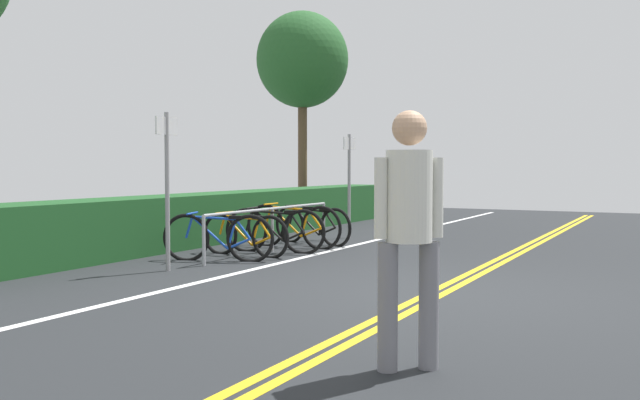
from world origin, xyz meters
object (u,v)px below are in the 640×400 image
object	(u,v)px
sign_post_near	(167,175)
bike_rack	(272,218)
bicycle_4	(312,225)
pedestrian	(409,220)
bicycle_3	(293,226)
tree_mid	(302,61)
sign_post_far	(349,175)
bicycle_1	(245,235)
bicycle_0	(218,237)
bicycle_2	(275,231)

from	to	relation	value
sign_post_near	bike_rack	bearing A→B (deg)	-3.49
bicycle_4	pedestrian	distance (m)	7.83
bicycle_3	tree_mid	world-z (taller)	tree_mid
bicycle_4	sign_post_far	distance (m)	1.56
sign_post_near	bicycle_1	bearing A→B (deg)	-0.68
bike_rack	bicycle_1	xyz separation A→B (m)	(-0.62, 0.13, -0.23)
bicycle_1	pedestrian	xyz separation A→B (m)	(-4.58, -4.44, 0.71)
bicycle_1	bicycle_3	xyz separation A→B (m)	(1.32, -0.12, 0.04)
bicycle_3	bicycle_4	world-z (taller)	bicycle_3
sign_post_far	tree_mid	bearing A→B (deg)	39.39
bicycle_4	tree_mid	bearing A→B (deg)	30.80
bike_rack	bicycle_0	bearing A→B (deg)	174.04
sign_post_near	sign_post_far	distance (m)	5.03
bicycle_0	bicycle_4	world-z (taller)	bicycle_0
pedestrian	sign_post_near	world-z (taller)	sign_post_near
bicycle_4	bike_rack	bearing A→B (deg)	178.69
bicycle_2	sign_post_far	world-z (taller)	sign_post_far
bicycle_0	tree_mid	distance (m)	9.26
bicycle_2	bicycle_0	bearing A→B (deg)	170.75
bike_rack	bicycle_2	world-z (taller)	bicycle_2
bike_rack	bicycle_1	distance (m)	0.67
bicycle_4	pedestrian	bearing A→B (deg)	-146.71
bicycle_1	sign_post_near	xyz separation A→B (m)	(-1.80, 0.02, 0.96)
bicycle_0	bicycle_1	distance (m)	0.69
bicycle_3	tree_mid	xyz separation A→B (m)	(5.88, 3.09, 3.83)
bicycle_4	pedestrian	xyz separation A→B (m)	(-6.52, -4.28, 0.70)
sign_post_near	bicycle_4	bearing A→B (deg)	-2.73
bicycle_4	tree_mid	distance (m)	7.24
bike_rack	sign_post_far	size ratio (longest dim) A/B	1.83
bike_rack	tree_mid	size ratio (longest dim) A/B	0.68
bicycle_0	bicycle_4	size ratio (longest dim) A/B	0.93
bicycle_4	bicycle_0	bearing A→B (deg)	176.37
pedestrian	sign_post_near	xyz separation A→B (m)	(2.78, 4.46, 0.25)
bicycle_2	tree_mid	distance (m)	8.28
pedestrian	tree_mid	bearing A→B (deg)	32.19
bicycle_1	bicycle_3	size ratio (longest dim) A/B	0.89
pedestrian	tree_mid	xyz separation A→B (m)	(11.78, 7.41, 3.17)
bicycle_3	bicycle_1	bearing A→B (deg)	174.98
bicycle_0	pedestrian	distance (m)	5.95
tree_mid	sign_post_far	bearing A→B (deg)	-140.61
sign_post_far	sign_post_near	bearing A→B (deg)	176.45
bike_rack	bicycle_2	bearing A→B (deg)	-118.58
pedestrian	sign_post_far	bearing A→B (deg)	28.01
bicycle_3	sign_post_far	world-z (taller)	sign_post_far
bicycle_0	sign_post_far	world-z (taller)	sign_post_far
bike_rack	bicycle_0	world-z (taller)	bike_rack
tree_mid	sign_post_near	bearing A→B (deg)	-161.81
pedestrian	sign_post_near	distance (m)	5.26
bicycle_3	sign_post_near	distance (m)	3.26
tree_mid	bicycle_3	bearing A→B (deg)	-152.23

